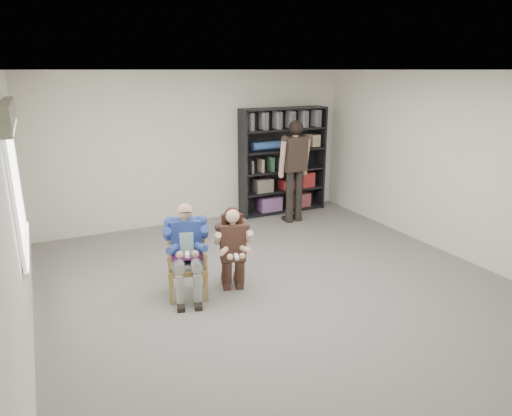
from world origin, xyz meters
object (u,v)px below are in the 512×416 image
seated_man (187,251)px  bookshelf (283,161)px  kneeling_woman (233,250)px  standing_man (295,173)px  armchair (187,261)px

seated_man → bookshelf: 3.96m
kneeling_woman → standing_man: bearing=60.6°
seated_man → kneeling_woman: 0.59m
armchair → bookshelf: bearing=59.2°
armchair → bookshelf: (2.87, 2.69, 0.57)m
seated_man → kneeling_woman: (0.58, -0.12, -0.05)m
armchair → kneeling_woman: (0.58, -0.12, 0.09)m
seated_man → kneeling_woman: seated_man is taller
kneeling_woman → bookshelf: size_ratio=0.54×
armchair → kneeling_woman: kneeling_woman is taller
seated_man → kneeling_woman: size_ratio=1.09×
kneeling_woman → bookshelf: (2.29, 2.81, 0.48)m
armchair → standing_man: 3.44m
bookshelf → standing_man: (-0.13, -0.67, -0.09)m
standing_man → armchair: bearing=-146.3°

